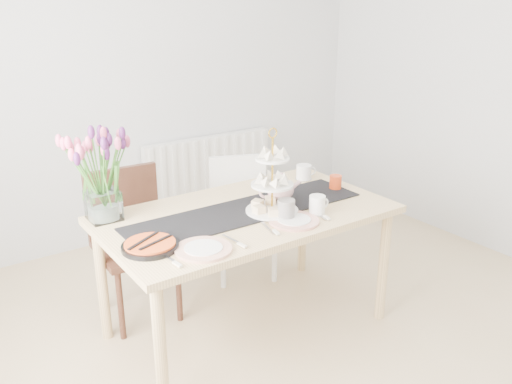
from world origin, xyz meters
TOP-DOWN VIEW (x-y plane):
  - room_shell at (0.00, 0.00)m, footprint 4.50×4.50m
  - radiator at (0.50, 2.19)m, footprint 1.20×0.08m
  - dining_table at (-0.17, 0.59)m, footprint 1.60×0.90m
  - chair_brown at (-0.64, 1.17)m, footprint 0.47×0.47m
  - chair_white at (0.22, 1.25)m, footprint 0.53×0.53m
  - table_runner at (-0.17, 0.59)m, footprint 1.40×0.35m
  - tulip_vase at (-0.86, 0.93)m, footprint 0.59×0.59m
  - cake_stand at (-0.07, 0.50)m, footprint 0.29×0.29m
  - teapot at (0.07, 0.60)m, footprint 0.30×0.26m
  - cream_jug at (0.44, 0.85)m, footprint 0.13×0.13m
  - tart_tin at (-0.81, 0.46)m, footprint 0.27×0.27m
  - mug_grey at (-0.06, 0.38)m, footprint 0.12×0.12m
  - mug_white at (0.12, 0.34)m, footprint 0.09×0.09m
  - mug_orange at (0.48, 0.58)m, footprint 0.10×0.10m
  - plate_left at (-0.62, 0.30)m, footprint 0.30×0.30m
  - plate_right at (-0.05, 0.33)m, footprint 0.32×0.32m

SIDE VIEW (x-z plane):
  - radiator at x=0.50m, z-range 0.15..0.75m
  - chair_white at x=0.22m, z-range 0.06..0.89m
  - chair_brown at x=-0.64m, z-range 0.08..0.98m
  - dining_table at x=-0.17m, z-range 0.30..1.05m
  - table_runner at x=-0.17m, z-range 0.75..0.76m
  - plate_right at x=-0.05m, z-range 0.75..0.76m
  - plate_left at x=-0.62m, z-range 0.75..0.76m
  - tart_tin at x=-0.81m, z-range 0.75..0.78m
  - mug_orange at x=0.48m, z-range 0.75..0.84m
  - cream_jug at x=0.44m, z-range 0.75..0.85m
  - mug_white at x=0.12m, z-range 0.75..0.86m
  - mug_grey at x=-0.06m, z-range 0.75..0.86m
  - teapot at x=0.07m, z-range 0.75..0.91m
  - cake_stand at x=-0.07m, z-range 0.66..1.09m
  - tulip_vase at x=-0.86m, z-range 0.82..1.32m
  - room_shell at x=0.00m, z-range -0.95..3.55m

